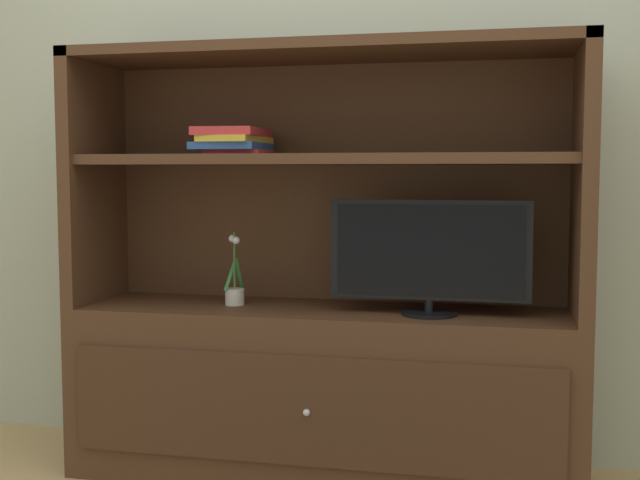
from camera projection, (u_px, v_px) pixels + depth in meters
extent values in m
cube|color=#ADB29E|center=(342.00, 96.00, 3.20)|extent=(6.00, 0.10, 2.80)
cube|color=#4C2D1C|center=(323.00, 392.00, 2.95)|extent=(1.82, 0.46, 0.62)
cube|color=#462A19|center=(307.00, 411.00, 2.72)|extent=(1.67, 0.02, 0.37)
sphere|color=silver|center=(306.00, 413.00, 2.71)|extent=(0.02, 0.02, 0.02)
cube|color=#4C2D1C|center=(95.00, 179.00, 3.08)|extent=(0.05, 0.46, 0.92)
cube|color=#4C2D1C|center=(584.00, 180.00, 2.70)|extent=(0.05, 0.46, 0.92)
cube|color=#4C2D1C|center=(336.00, 179.00, 3.11)|extent=(1.82, 0.02, 0.92)
cube|color=#4C2D1C|center=(323.00, 52.00, 2.85)|extent=(1.82, 0.46, 0.04)
cube|color=#4C2D1C|center=(323.00, 159.00, 2.88)|extent=(1.72, 0.42, 0.04)
cylinder|color=black|center=(429.00, 313.00, 2.79)|extent=(0.19, 0.19, 0.01)
cylinder|color=black|center=(429.00, 306.00, 2.79)|extent=(0.03, 0.03, 0.04)
cube|color=black|center=(430.00, 250.00, 2.77)|extent=(0.68, 0.02, 0.34)
cube|color=black|center=(429.00, 250.00, 2.76)|extent=(0.63, 0.00, 0.31)
cylinder|color=beige|center=(235.00, 297.00, 3.00)|extent=(0.07, 0.07, 0.06)
cylinder|color=#3D6B33|center=(234.00, 260.00, 2.99)|extent=(0.01, 0.01, 0.21)
cube|color=#2D7A38|center=(239.00, 275.00, 2.99)|extent=(0.03, 0.12, 0.14)
cube|color=#2D7A38|center=(230.00, 275.00, 3.00)|extent=(0.03, 0.08, 0.11)
sphere|color=silver|center=(236.00, 240.00, 2.97)|extent=(0.03, 0.03, 0.03)
sphere|color=silver|center=(233.00, 239.00, 2.99)|extent=(0.03, 0.03, 0.03)
cube|color=red|center=(240.00, 152.00, 2.95)|extent=(0.21, 0.25, 0.02)
cube|color=#2D519E|center=(232.00, 146.00, 2.94)|extent=(0.24, 0.29, 0.03)
cube|color=gold|center=(236.00, 140.00, 2.94)|extent=(0.20, 0.32, 0.02)
cube|color=red|center=(233.00, 133.00, 2.95)|extent=(0.23, 0.33, 0.03)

